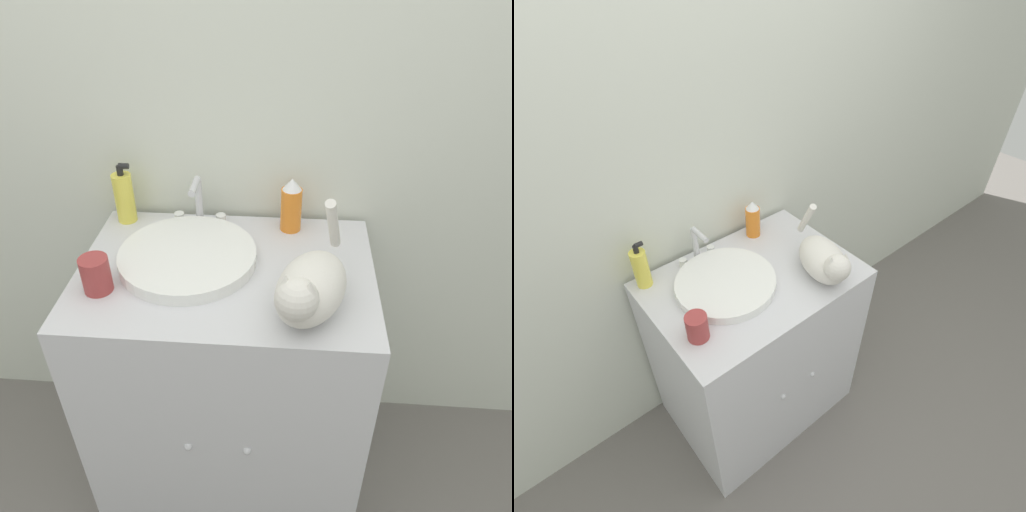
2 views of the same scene
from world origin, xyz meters
The scene contains 9 objects.
ground_plane centered at (0.00, 0.00, 0.00)m, with size 8.00×8.00×0.00m, color slate.
wall_back centered at (0.00, 0.63, 1.25)m, with size 6.00×0.05×2.50m.
vanity_cabinet centered at (0.00, 0.29, 0.46)m, with size 0.84×0.60×0.92m.
sink_basin centered at (-0.11, 0.32, 0.94)m, with size 0.39×0.39×0.04m.
faucet centered at (-0.11, 0.52, 0.99)m, with size 0.17×0.11×0.17m.
cat centered at (0.23, 0.13, 1.00)m, with size 0.24×0.39×0.25m.
soap_bottle centered at (-0.35, 0.53, 1.00)m, with size 0.06×0.06×0.20m.
spray_bottle centered at (0.18, 0.52, 1.00)m, with size 0.06×0.06×0.17m.
cup centered at (-0.32, 0.18, 0.97)m, with size 0.08×0.08×0.10m.
Camera 2 is at (-0.69, -0.65, 2.02)m, focal length 28.00 mm.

